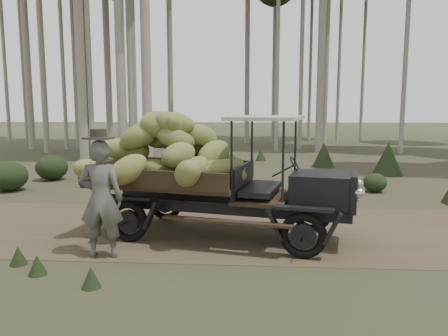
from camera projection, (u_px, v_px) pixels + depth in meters
The scene contains 5 objects.
ground at pixel (267, 230), 8.69m from camera, with size 120.00×120.00×0.00m, color #473D2B.
dirt_track at pixel (267, 230), 8.69m from camera, with size 70.00×4.00×0.01m, color brown.
banana_truck at pixel (196, 162), 8.16m from camera, with size 5.35×2.77×2.43m.
farmer at pixel (101, 197), 7.03m from camera, with size 0.73×0.55×2.09m.
undergrowth at pixel (171, 203), 8.72m from camera, with size 24.36×23.32×1.37m.
Camera 1 is at (-0.27, -8.47, 2.44)m, focal length 35.00 mm.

